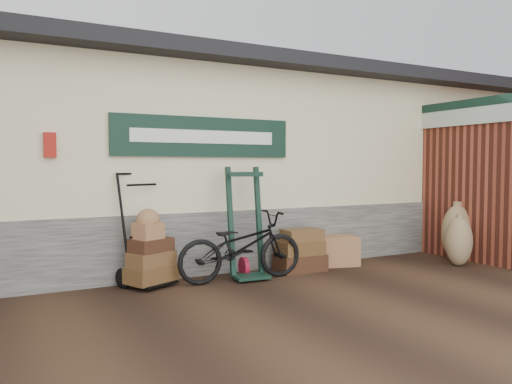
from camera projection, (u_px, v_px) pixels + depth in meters
ground at (256, 288)px, 6.30m from camera, size 80.00×80.00×0.00m
station_building at (182, 162)px, 8.63m from camera, size 14.40×4.10×3.20m
brick_outbuilding at (445, 179)px, 9.48m from camera, size 1.71×4.51×2.62m
porter_trolley at (142, 228)px, 6.44m from camera, size 0.91×0.82×1.49m
green_barrow at (246, 223)px, 6.85m from camera, size 0.58×0.50×1.53m
suitcase_stack at (300, 250)px, 7.35m from camera, size 0.72×0.46×0.63m
wicker_hamper at (334, 251)px, 7.78m from camera, size 0.79×0.61×0.46m
bicycle at (241, 243)px, 6.70m from camera, size 0.69×1.80×1.04m
burlap_sack_left at (457, 232)px, 8.24m from camera, size 0.70×0.65×0.90m
burlap_sack_right at (459, 241)px, 7.72m from camera, size 0.60×0.56×0.76m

